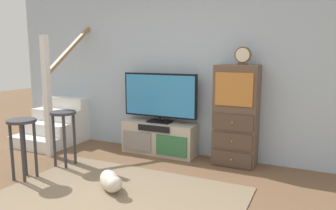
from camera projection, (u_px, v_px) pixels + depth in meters
name	position (u px, v px, depth m)	size (l,w,h in m)	color
back_wall	(184.00, 66.00, 4.83)	(6.40, 0.12, 2.70)	#A8BCD1
area_rug	(117.00, 198.00, 3.38)	(2.60, 1.80, 0.01)	#847056
media_console	(159.00, 138.00, 4.89)	(1.15, 0.38, 0.49)	#BCB29E
television	(160.00, 96.00, 4.81)	(1.20, 0.22, 0.75)	black
side_cabinet	(236.00, 116.00, 4.34)	(0.58, 0.38, 1.38)	brown
desk_clock	(243.00, 56.00, 4.17)	(0.21, 0.08, 0.24)	#4C3823
staircase	(63.00, 119.00, 5.70)	(1.00, 1.36, 2.20)	white
bar_stool_near	(23.00, 135.00, 3.84)	(0.34, 0.34, 0.75)	#333338
bar_stool_far	(64.00, 126.00, 4.30)	(0.34, 0.34, 0.76)	#333338
dog	(111.00, 181.00, 3.55)	(0.47, 0.43, 0.23)	beige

